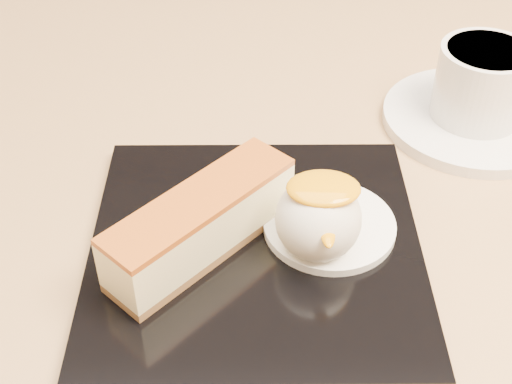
{
  "coord_description": "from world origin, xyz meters",
  "views": [
    {
      "loc": [
        0.0,
        -0.41,
        1.07
      ],
      "look_at": [
        -0.0,
        -0.05,
        0.76
      ],
      "focal_mm": 50.0,
      "sensor_mm": 36.0,
      "label": 1
    }
  ],
  "objects_px": {
    "ice_cream_scoop": "(318,219)",
    "coffee_cup": "(484,82)",
    "table": "(258,319)",
    "saucer": "(473,119)",
    "dessert_plate": "(256,250)",
    "cheesecake": "(201,223)"
  },
  "relations": [
    {
      "from": "coffee_cup",
      "to": "saucer",
      "type": "bearing_deg",
      "value": -180.0
    },
    {
      "from": "dessert_plate",
      "to": "ice_cream_scoop",
      "type": "distance_m",
      "value": 0.05
    },
    {
      "from": "dessert_plate",
      "to": "ice_cream_scoop",
      "type": "height_order",
      "value": "ice_cream_scoop"
    },
    {
      "from": "table",
      "to": "cheesecake",
      "type": "relative_size",
      "value": 6.27
    },
    {
      "from": "ice_cream_scoop",
      "to": "coffee_cup",
      "type": "distance_m",
      "value": 0.22
    },
    {
      "from": "dessert_plate",
      "to": "ice_cream_scoop",
      "type": "relative_size",
      "value": 3.95
    },
    {
      "from": "coffee_cup",
      "to": "ice_cream_scoop",
      "type": "bearing_deg",
      "value": -133.04
    },
    {
      "from": "cheesecake",
      "to": "dessert_plate",
      "type": "bearing_deg",
      "value": -39.44
    },
    {
      "from": "dessert_plate",
      "to": "ice_cream_scoop",
      "type": "bearing_deg",
      "value": -7.13
    },
    {
      "from": "ice_cream_scoop",
      "to": "coffee_cup",
      "type": "height_order",
      "value": "coffee_cup"
    },
    {
      "from": "coffee_cup",
      "to": "dessert_plate",
      "type": "bearing_deg",
      "value": -141.0
    },
    {
      "from": "table",
      "to": "cheesecake",
      "type": "xyz_separation_m",
      "value": [
        -0.04,
        -0.08,
        0.19
      ]
    },
    {
      "from": "table",
      "to": "coffee_cup",
      "type": "bearing_deg",
      "value": 25.23
    },
    {
      "from": "ice_cream_scoop",
      "to": "coffee_cup",
      "type": "relative_size",
      "value": 0.56
    },
    {
      "from": "cheesecake",
      "to": "ice_cream_scoop",
      "type": "relative_size",
      "value": 2.29
    },
    {
      "from": "cheesecake",
      "to": "table",
      "type": "bearing_deg",
      "value": 17.58
    },
    {
      "from": "saucer",
      "to": "dessert_plate",
      "type": "bearing_deg",
      "value": -138.86
    },
    {
      "from": "cheesecake",
      "to": "saucer",
      "type": "distance_m",
      "value": 0.27
    },
    {
      "from": "cheesecake",
      "to": "ice_cream_scoop",
      "type": "distance_m",
      "value": 0.08
    },
    {
      "from": "cheesecake",
      "to": "saucer",
      "type": "relative_size",
      "value": 0.85
    },
    {
      "from": "table",
      "to": "saucer",
      "type": "distance_m",
      "value": 0.26
    },
    {
      "from": "table",
      "to": "cheesecake",
      "type": "height_order",
      "value": "cheesecake"
    }
  ]
}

